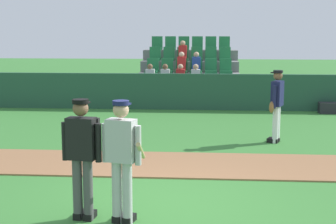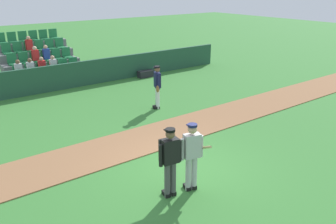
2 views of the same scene
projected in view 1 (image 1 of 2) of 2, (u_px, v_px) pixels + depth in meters
ground_plane at (163, 201)px, 8.13m from camera, size 80.00×80.00×0.00m
infield_dirt_path at (173, 164)px, 10.32m from camera, size 28.00×1.96×0.03m
dugout_fence at (187, 92)px, 17.40m from camera, size 20.00×0.16×1.23m
stadium_bleachers at (189, 81)px, 19.62m from camera, size 3.90×3.80×2.45m
batter_grey_jersey at (122, 157)px, 7.07m from camera, size 0.60×0.80×1.76m
umpire_home_plate at (82, 152)px, 7.21m from camera, size 0.58×0.35×1.76m
runner_navy_jersey at (277, 103)px, 12.23m from camera, size 0.43×0.62×1.76m
equipment_bag at (333, 108)px, 16.66m from camera, size 0.90×0.36×0.36m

